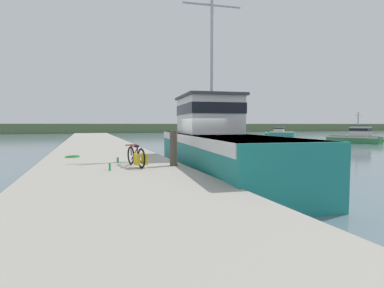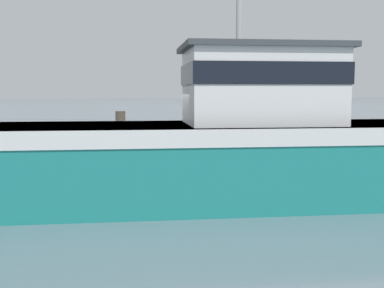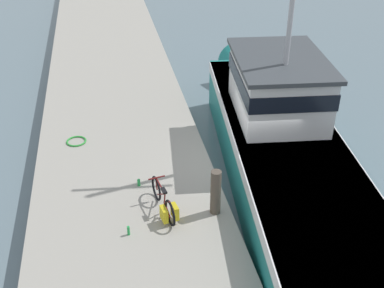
{
  "view_description": "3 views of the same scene",
  "coord_description": "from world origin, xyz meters",
  "px_view_note": "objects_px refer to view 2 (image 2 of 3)",
  "views": [
    {
      "loc": [
        -4.31,
        -12.36,
        2.25
      ],
      "look_at": [
        -0.4,
        -1.36,
        1.48
      ],
      "focal_mm": 28.0,
      "sensor_mm": 36.0,
      "label": 1
    },
    {
      "loc": [
        11.62,
        -3.31,
        2.57
      ],
      "look_at": [
        0.01,
        -0.59,
        1.25
      ],
      "focal_mm": 45.0,
      "sensor_mm": 36.0,
      "label": 2
    },
    {
      "loc": [
        -3.81,
        -11.46,
        8.62
      ],
      "look_at": [
        -1.39,
        0.86,
        0.94
      ],
      "focal_mm": 45.0,
      "sensor_mm": 36.0,
      "label": 3
    }
  ],
  "objects_px": {
    "mooring_post": "(121,134)",
    "water_bottle_on_curb": "(101,144)",
    "bicycle_touring": "(122,140)",
    "water_bottle_by_bike": "(164,145)",
    "fishing_boat_main": "(226,145)"
  },
  "relations": [
    {
      "from": "mooring_post",
      "to": "water_bottle_on_curb",
      "type": "xyz_separation_m",
      "value": [
        -2.22,
        -0.43,
        -0.5
      ]
    },
    {
      "from": "mooring_post",
      "to": "bicycle_touring",
      "type": "bearing_deg",
      "value": 173.46
    },
    {
      "from": "bicycle_touring",
      "to": "water_bottle_by_bike",
      "type": "bearing_deg",
      "value": 100.77
    },
    {
      "from": "bicycle_touring",
      "to": "water_bottle_on_curb",
      "type": "height_order",
      "value": "bicycle_touring"
    },
    {
      "from": "water_bottle_on_curb",
      "to": "fishing_boat_main",
      "type": "bearing_deg",
      "value": 29.26
    },
    {
      "from": "bicycle_touring",
      "to": "water_bottle_on_curb",
      "type": "xyz_separation_m",
      "value": [
        -0.97,
        -0.57,
        -0.21
      ]
    },
    {
      "from": "fishing_boat_main",
      "to": "water_bottle_by_bike",
      "type": "bearing_deg",
      "value": -164.35
    },
    {
      "from": "bicycle_touring",
      "to": "mooring_post",
      "type": "height_order",
      "value": "mooring_post"
    },
    {
      "from": "mooring_post",
      "to": "water_bottle_by_bike",
      "type": "xyz_separation_m",
      "value": [
        -1.78,
        1.5,
        -0.52
      ]
    },
    {
      "from": "water_bottle_by_bike",
      "to": "mooring_post",
      "type": "bearing_deg",
      "value": -39.99
    },
    {
      "from": "fishing_boat_main",
      "to": "bicycle_touring",
      "type": "height_order",
      "value": "fishing_boat_main"
    },
    {
      "from": "fishing_boat_main",
      "to": "bicycle_touring",
      "type": "bearing_deg",
      "value": -144.92
    },
    {
      "from": "bicycle_touring",
      "to": "fishing_boat_main",
      "type": "bearing_deg",
      "value": 18.26
    },
    {
      "from": "bicycle_touring",
      "to": "mooring_post",
      "type": "xyz_separation_m",
      "value": [
        1.25,
        -0.14,
        0.28
      ]
    },
    {
      "from": "fishing_boat_main",
      "to": "mooring_post",
      "type": "relative_size",
      "value": 11.36
    }
  ]
}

